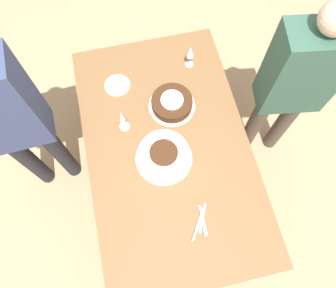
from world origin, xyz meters
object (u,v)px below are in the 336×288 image
cake_center_white (164,156)px  person_watching (7,119)px  wine_glass_near (190,53)px  person_cutting (295,83)px  wine_glass_far (122,118)px  cake_front_chocolate (172,103)px

cake_center_white → person_watching: 0.89m
cake_center_white → wine_glass_near: 0.71m
wine_glass_near → person_cutting: person_cutting is taller
wine_glass_far → person_cutting: bearing=-92.2°
cake_front_chocolate → person_cutting: 0.75m
wine_glass_near → person_watching: 1.17m
cake_front_chocolate → wine_glass_near: size_ratio=1.65×
wine_glass_far → person_watching: size_ratio=0.12×
person_cutting → wine_glass_near: bearing=-27.8°
wine_glass_near → person_cutting: bearing=-127.0°
cake_front_chocolate → person_watching: person_watching is taller
cake_front_chocolate → wine_glass_far: 0.35m
person_cutting → person_watching: (0.10, 1.66, 0.07)m
cake_center_white → cake_front_chocolate: (0.34, -0.13, -0.01)m
cake_center_white → wine_glass_far: (0.26, 0.19, 0.08)m
cake_front_chocolate → wine_glass_near: wine_glass_near is taller
cake_front_chocolate → wine_glass_far: wine_glass_far is taller
cake_center_white → cake_front_chocolate: cake_center_white is taller
wine_glass_far → person_cutting: person_cutting is taller
person_cutting → person_watching: bearing=5.7°
wine_glass_far → person_cutting: size_ratio=0.13×
wine_glass_near → wine_glass_far: (-0.37, 0.51, -0.00)m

